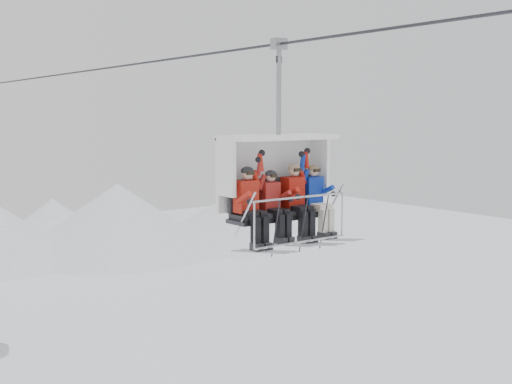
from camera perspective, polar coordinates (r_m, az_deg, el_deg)
haul_cable at (r=13.54m, az=-0.00°, el=12.75°), size 0.06×50.00×0.06m
chairlift_carrier at (r=13.03m, az=1.65°, el=1.51°), size 2.48×1.17×3.98m
skier_far_left at (r=12.32m, az=-0.57°, el=-0.99°), size 0.42×1.69×1.68m
skier_center_left at (r=12.67m, az=1.57°, el=-0.98°), size 0.38×1.69×1.53m
skier_center_right at (r=13.06m, az=3.61°, el=-0.56°), size 0.42×1.69×1.68m
skier_far_right at (r=13.41m, az=5.35°, el=-0.47°), size 0.40×1.69×1.61m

